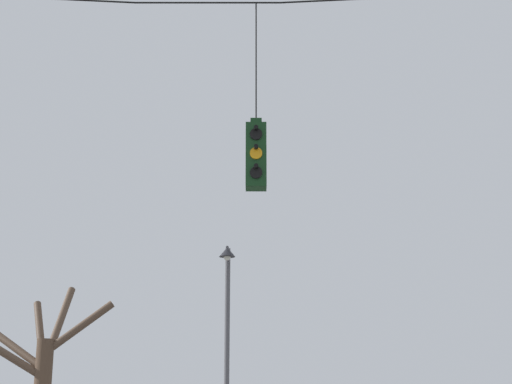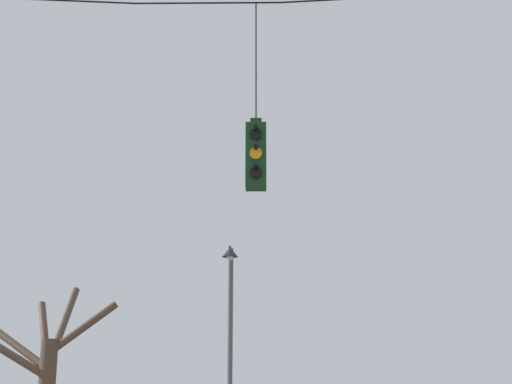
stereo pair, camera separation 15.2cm
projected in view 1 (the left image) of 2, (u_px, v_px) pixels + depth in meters
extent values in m
cylinder|color=black|center=(208.00, 3.00, 13.64)|extent=(2.53, 0.03, 0.03)
cube|color=#143819|center=(256.00, 157.00, 12.89)|extent=(0.34, 0.34, 1.10)
cube|color=#143819|center=(256.00, 123.00, 13.05)|extent=(0.19, 0.19, 0.10)
cylinder|color=black|center=(256.00, 60.00, 13.35)|extent=(0.02, 0.02, 2.17)
cylinder|color=black|center=(256.00, 134.00, 12.80)|extent=(0.20, 0.03, 0.20)
cylinder|color=black|center=(256.00, 128.00, 12.78)|extent=(0.07, 0.12, 0.07)
cylinder|color=orange|center=(256.00, 153.00, 12.71)|extent=(0.20, 0.03, 0.20)
cylinder|color=black|center=(256.00, 147.00, 12.69)|extent=(0.07, 0.12, 0.07)
cylinder|color=black|center=(256.00, 173.00, 12.62)|extent=(0.20, 0.03, 0.20)
cylinder|color=black|center=(256.00, 166.00, 12.60)|extent=(0.07, 0.12, 0.07)
cylinder|color=black|center=(256.00, 142.00, 13.16)|extent=(0.20, 0.03, 0.20)
cylinder|color=black|center=(256.00, 137.00, 13.22)|extent=(0.07, 0.12, 0.07)
cylinder|color=orange|center=(256.00, 160.00, 13.07)|extent=(0.20, 0.03, 0.20)
cylinder|color=black|center=(256.00, 156.00, 13.14)|extent=(0.07, 0.12, 0.07)
cylinder|color=black|center=(256.00, 179.00, 12.98)|extent=(0.20, 0.03, 0.20)
cylinder|color=black|center=(256.00, 175.00, 13.05)|extent=(0.07, 0.12, 0.07)
cylinder|color=#515156|center=(227.00, 362.00, 17.66)|extent=(0.12, 0.12, 5.23)
cylinder|color=#515156|center=(227.00, 249.00, 18.15)|extent=(0.07, 0.41, 0.07)
cone|color=#232328|center=(227.00, 252.00, 17.93)|extent=(0.37, 0.37, 0.22)
sphere|color=silver|center=(227.00, 257.00, 17.90)|extent=(0.17, 0.17, 0.17)
cylinder|color=brown|center=(17.00, 349.00, 19.23)|extent=(1.75, 1.02, 1.14)
cylinder|color=brown|center=(40.00, 336.00, 19.48)|extent=(0.82, 1.37, 1.90)
cylinder|color=brown|center=(59.00, 326.00, 19.69)|extent=(0.42, 1.60, 2.16)
cylinder|color=brown|center=(2.00, 352.00, 18.79)|extent=(2.13, 0.23, 1.33)
cylinder|color=brown|center=(79.00, 328.00, 19.12)|extent=(1.66, 0.51, 1.35)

